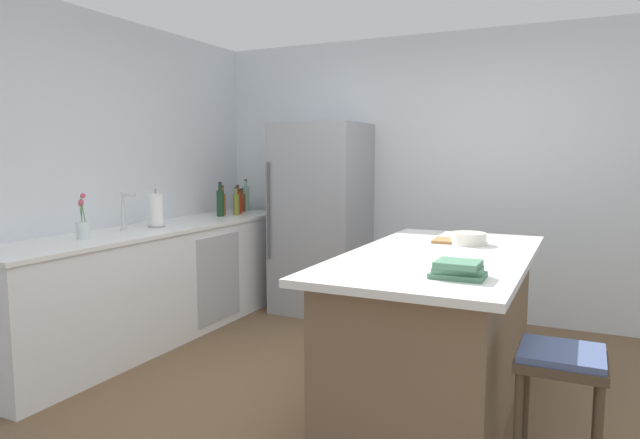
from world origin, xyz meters
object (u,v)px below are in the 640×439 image
(bar_stool, at_px, (560,378))
(syrup_bottle, at_px, (238,201))
(kitchen_island, at_px, (437,329))
(sink_faucet, at_px, (124,211))
(cutting_board, at_px, (459,241))
(flower_vase, at_px, (83,226))
(mixing_bowl, at_px, (469,238))
(olive_oil_bottle, at_px, (236,203))
(refrigerator, at_px, (321,218))
(paper_towel_roll, at_px, (156,211))
(cookbook_stack, at_px, (458,270))
(wine_bottle, at_px, (220,202))
(gin_bottle, at_px, (246,198))
(vinegar_bottle, at_px, (223,203))
(whiskey_bottle, at_px, (242,202))
(hot_sauce_bottle, at_px, (239,204))

(bar_stool, bearing_deg, syrup_bottle, 144.38)
(kitchen_island, xyz_separation_m, sink_faucet, (-2.44, -0.01, 0.60))
(cutting_board, bearing_deg, flower_vase, -159.27)
(syrup_bottle, relative_size, mixing_bowl, 1.26)
(olive_oil_bottle, bearing_deg, refrigerator, 15.73)
(paper_towel_roll, bearing_deg, cookbook_stack, -18.72)
(sink_faucet, bearing_deg, flower_vase, -84.45)
(wine_bottle, distance_m, cookbook_stack, 3.18)
(gin_bottle, xyz_separation_m, cookbook_stack, (2.71, -2.34, -0.09))
(flower_vase, height_order, syrup_bottle, flower_vase)
(flower_vase, relative_size, paper_towel_roll, 1.03)
(gin_bottle, xyz_separation_m, vinegar_bottle, (0.03, -0.46, -0.02))
(refrigerator, xyz_separation_m, wine_bottle, (-0.87, -0.41, 0.15))
(refrigerator, distance_m, whiskey_bottle, 0.96)
(paper_towel_roll, distance_m, cookbook_stack, 2.77)
(kitchen_island, distance_m, hot_sauce_bottle, 2.83)
(bar_stool, height_order, wine_bottle, wine_bottle)
(bar_stool, distance_m, whiskey_bottle, 3.98)
(kitchen_island, bearing_deg, wine_bottle, 153.95)
(sink_faucet, xyz_separation_m, cutting_board, (2.46, 0.48, -0.14))
(syrup_bottle, bearing_deg, whiskey_bottle, 103.20)
(refrigerator, distance_m, flower_vase, 2.21)
(olive_oil_bottle, distance_m, wine_bottle, 0.19)
(kitchen_island, bearing_deg, cutting_board, 87.96)
(olive_oil_bottle, height_order, cutting_board, olive_oil_bottle)
(kitchen_island, distance_m, syrup_bottle, 2.94)
(hot_sauce_bottle, bearing_deg, syrup_bottle, 130.89)
(bar_stool, bearing_deg, cookbook_stack, 167.57)
(gin_bottle, bearing_deg, bar_stool, -37.59)
(hot_sauce_bottle, relative_size, cutting_board, 0.71)
(cutting_board, bearing_deg, gin_bottle, 153.03)
(olive_oil_bottle, xyz_separation_m, wine_bottle, (-0.06, -0.18, 0.02))
(sink_faucet, bearing_deg, kitchen_island, 0.34)
(flower_vase, height_order, mixing_bowl, flower_vase)
(whiskey_bottle, bearing_deg, syrup_bottle, -76.80)
(paper_towel_roll, relative_size, cutting_board, 0.93)
(sink_faucet, relative_size, olive_oil_bottle, 1.10)
(bar_stool, bearing_deg, mixing_bowl, 118.60)
(syrup_bottle, distance_m, wine_bottle, 0.38)
(hot_sauce_bottle, bearing_deg, flower_vase, -90.89)
(vinegar_bottle, bearing_deg, flower_vase, -88.69)
(sink_faucet, bearing_deg, bar_stool, -12.53)
(bar_stool, xyz_separation_m, olive_oil_bottle, (-3.04, 2.06, 0.48))
(bar_stool, xyz_separation_m, cookbook_stack, (-0.47, 0.10, 0.41))
(cookbook_stack, bearing_deg, sink_faucet, 167.45)
(cookbook_stack, bearing_deg, cutting_board, 101.62)
(olive_oil_bottle, bearing_deg, mixing_bowl, -21.12)
(whiskey_bottle, bearing_deg, hot_sauce_bottle, -62.20)
(sink_faucet, bearing_deg, whiskey_bottle, 90.92)
(sink_faucet, relative_size, whiskey_bottle, 1.25)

